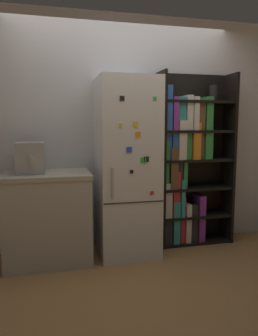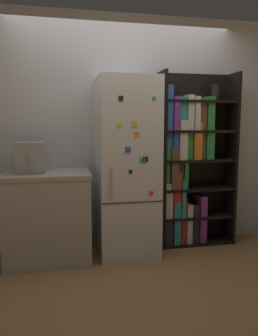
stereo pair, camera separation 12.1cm
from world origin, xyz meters
name	(u,v)px [view 1 (the left image)]	position (x,y,z in m)	size (l,w,h in m)	color
ground_plane	(130,258)	(0.00, 0.00, 0.00)	(16.00, 16.00, 0.00)	#A87542
wall_back	(120,133)	(0.00, 0.47, 1.30)	(8.00, 0.05, 2.60)	silver
refrigerator	(127,168)	(0.00, 0.15, 0.94)	(0.62, 0.62, 1.87)	white
bookshelf	(186,164)	(0.75, 0.32, 0.94)	(0.88, 0.31, 1.97)	black
kitchen_counter	(48,217)	(-0.83, 0.15, 0.46)	(0.86, 0.63, 0.91)	#BCB7A8
espresso_machine	(31,158)	(-0.98, 0.17, 1.07)	(0.27, 0.37, 0.31)	#A5A39E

